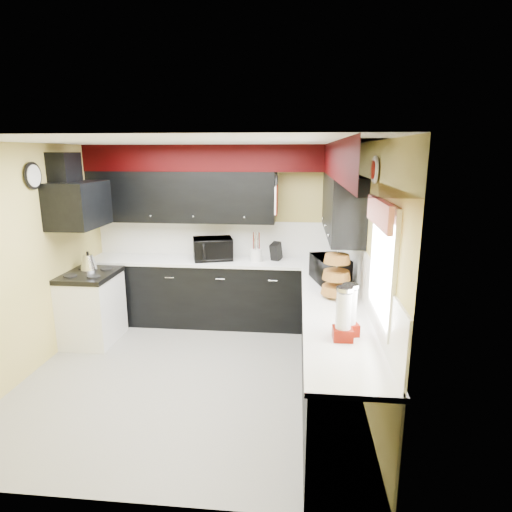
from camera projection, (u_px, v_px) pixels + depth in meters
The scene contains 35 objects.
ground at pixel (193, 374), 4.74m from camera, with size 3.60×3.60×0.00m, color gray.
wall_back at pixel (220, 234), 6.19m from camera, with size 3.60×0.06×2.50m, color #E0C666.
wall_right at pixel (365, 270), 4.28m from camera, with size 0.06×3.60×2.50m, color #E0C666.
wall_left at pixel (26, 261), 4.62m from camera, with size 0.06×3.60×2.50m, color #E0C666.
ceiling at pixel (185, 142), 4.15m from camera, with size 3.60×3.60×0.06m, color white.
cab_back at pixel (218, 293), 6.09m from camera, with size 3.60×0.60×0.90m, color black.
cab_right at pixel (334, 356), 4.20m from camera, with size 0.60×3.00×0.90m, color black.
counter_back at pixel (217, 261), 5.98m from camera, with size 3.62×0.64×0.04m, color white.
counter_right at pixel (336, 311), 4.09m from camera, with size 0.64×3.02×0.04m, color white.
splash_back at pixel (220, 238), 6.19m from camera, with size 3.60×0.02×0.50m, color white.
splash_right at pixel (364, 276), 4.29m from camera, with size 0.02×3.60×0.50m, color white.
upper_back at pixel (182, 197), 5.94m from camera, with size 2.60×0.35×0.70m, color black.
upper_right at pixel (342, 205), 5.03m from camera, with size 0.35×1.80×0.70m, color black.
soffit_back at pixel (216, 158), 5.76m from camera, with size 3.60×0.36×0.35m, color black.
soffit_right at pixel (355, 161), 3.87m from camera, with size 0.36×3.24×0.35m, color black.
stove at pixel (92, 309), 5.51m from camera, with size 0.60×0.75×0.86m, color white.
cooktop at pixel (89, 275), 5.40m from camera, with size 0.62×0.77×0.06m, color black.
hood at pixel (78, 205), 5.20m from camera, with size 0.50×0.78×0.55m, color black.
hood_duct at pixel (65, 169), 5.11m from camera, with size 0.24×0.40×0.40m, color black.
window at pixel (383, 264), 3.34m from camera, with size 0.03×0.86×0.96m, color white, non-canonical shape.
valance at pixel (379, 213), 3.25m from camera, with size 0.04×0.88×0.20m, color red.
pan_top at pixel (277, 183), 5.69m from camera, with size 0.03×0.22×0.40m, color black, non-canonical shape.
pan_mid at pixel (276, 203), 5.63m from camera, with size 0.03×0.28×0.46m, color black, non-canonical shape.
pan_low at pixel (277, 203), 5.88m from camera, with size 0.03×0.24×0.42m, color black, non-canonical shape.
cut_board at pixel (276, 200), 5.50m from camera, with size 0.03×0.26×0.35m, color white.
baskets at pixel (336, 275), 4.37m from camera, with size 0.27×0.27×0.50m, color brown, non-canonical shape.
clock at pixel (33, 176), 4.65m from camera, with size 0.03×0.30×0.30m, color black, non-canonical shape.
deco_plate at pixel (375, 170), 3.71m from camera, with size 0.03×0.24×0.24m, color white, non-canonical shape.
toaster_oven at pixel (213, 249), 5.94m from camera, with size 0.53×0.44×0.31m, color black.
microwave at pixel (330, 269), 4.93m from camera, with size 0.53×0.36×0.29m, color black.
utensil_crock at pixel (256, 255), 5.87m from camera, with size 0.16×0.16×0.17m, color silver.
knife_block at pixel (276, 252), 5.91m from camera, with size 0.11×0.16×0.25m, color black.
kettle at pixel (88, 262), 5.54m from camera, with size 0.21×0.21×0.19m, color silver, non-canonical shape.
dispenser_a at pixel (344, 315), 3.37m from camera, with size 0.15×0.15×0.42m, color #6F1404, non-canonical shape.
dispenser_b at pixel (349, 311), 3.47m from camera, with size 0.15×0.15×0.41m, color #5F0000, non-canonical shape.
Camera 1 is at (1.12, -4.21, 2.39)m, focal length 30.00 mm.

